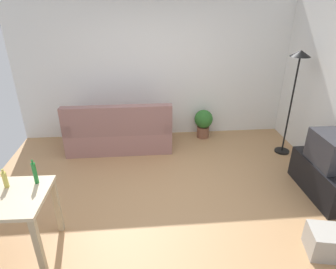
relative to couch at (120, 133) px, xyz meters
name	(u,v)px	position (x,y,z in m)	size (l,w,h in m)	color
ground_plane	(164,199)	(0.70, -1.59, -0.32)	(5.20, 4.40, 0.02)	tan
wall_rear	(155,68)	(0.70, 0.61, 1.04)	(5.20, 0.10, 2.70)	white
couch	(120,133)	(0.00, 0.00, 0.00)	(1.87, 0.84, 0.92)	#996B66
tv_stand	(323,179)	(2.95, -1.67, -0.07)	(0.44, 1.10, 0.48)	black
tv	(332,150)	(2.95, -1.67, 0.39)	(0.41, 0.60, 0.44)	#2D2D33
torchiere_lamp	(297,75)	(2.95, -0.43, 1.11)	(0.32, 0.32, 1.81)	black
potted_plant	(203,122)	(1.62, 0.31, 0.02)	(0.36, 0.36, 0.57)	brown
storage_box	(331,242)	(2.43, -2.70, -0.16)	(0.48, 0.34, 0.30)	#A8A399
bottle_squat	(5,179)	(-1.00, -2.23, 0.55)	(0.05, 0.05, 0.22)	#BCB24C
bottle_green	(35,173)	(-0.71, -2.18, 0.58)	(0.04, 0.04, 0.28)	#1E722D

